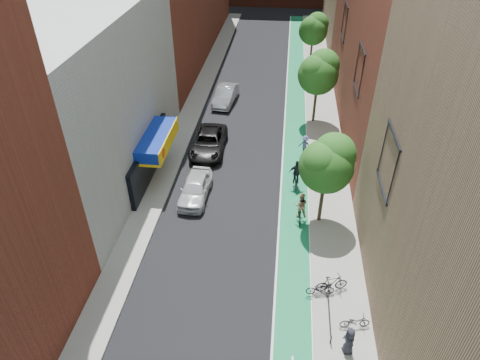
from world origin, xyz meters
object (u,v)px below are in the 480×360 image
(parked_car_black, at_px, (208,142))
(pedestrian, at_px, (349,341))
(parked_car_silver, at_px, (226,95))
(cyclist_lane_near, at_px, (300,209))
(cyclist_lane_far, at_px, (305,148))
(parked_car_white, at_px, (195,188))
(cyclist_lane_mid, at_px, (296,177))

(parked_car_black, bearing_deg, pedestrian, -61.93)
(parked_car_silver, xyz_separation_m, pedestrian, (9.57, -26.64, 0.13))
(parked_car_silver, height_order, cyclist_lane_near, cyclist_lane_near)
(cyclist_lane_far, bearing_deg, parked_car_white, 51.83)
(cyclist_lane_near, height_order, cyclist_lane_mid, cyclist_lane_mid)
(parked_car_silver, bearing_deg, cyclist_lane_far, -44.77)
(parked_car_white, xyz_separation_m, parked_car_black, (-0.15, 6.29, 0.01))
(parked_car_white, relative_size, cyclist_lane_near, 2.15)
(parked_car_white, xyz_separation_m, cyclist_lane_far, (7.70, 6.13, 0.06))
(pedestrian, bearing_deg, cyclist_lane_near, 171.96)
(cyclist_lane_far, bearing_deg, parked_car_silver, -37.11)
(cyclist_lane_near, bearing_deg, cyclist_lane_far, -93.25)
(cyclist_lane_near, bearing_deg, parked_car_white, -13.64)
(parked_car_black, relative_size, pedestrian, 3.61)
(cyclist_lane_near, bearing_deg, cyclist_lane_mid, -86.19)
(parked_car_black, height_order, cyclist_lane_far, cyclist_lane_far)
(parked_car_silver, relative_size, pedestrian, 3.11)
(cyclist_lane_near, bearing_deg, parked_car_silver, -67.41)
(parked_car_white, bearing_deg, cyclist_lane_far, 39.80)
(parked_car_white, bearing_deg, parked_car_silver, 91.25)
(cyclist_lane_mid, xyz_separation_m, cyclist_lane_far, (0.65, 4.17, -0.03))
(parked_car_white, xyz_separation_m, parked_car_silver, (0.00, 15.44, 0.03))
(cyclist_lane_mid, xyz_separation_m, pedestrian, (2.52, -13.16, 0.07))
(cyclist_lane_near, relative_size, pedestrian, 1.35)
(parked_car_silver, relative_size, cyclist_lane_far, 2.54)
(cyclist_lane_far, bearing_deg, cyclist_lane_near, 100.60)
(pedestrian, bearing_deg, cyclist_lane_far, 164.85)
(parked_car_black, relative_size, parked_car_silver, 1.16)
(parked_car_silver, xyz_separation_m, cyclist_lane_far, (7.70, -9.31, 0.03))
(cyclist_lane_near, xyz_separation_m, pedestrian, (2.24, -9.49, 0.01))
(parked_car_silver, xyz_separation_m, cyclist_lane_near, (7.33, -17.14, 0.12))
(parked_car_black, bearing_deg, parked_car_silver, 88.08)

